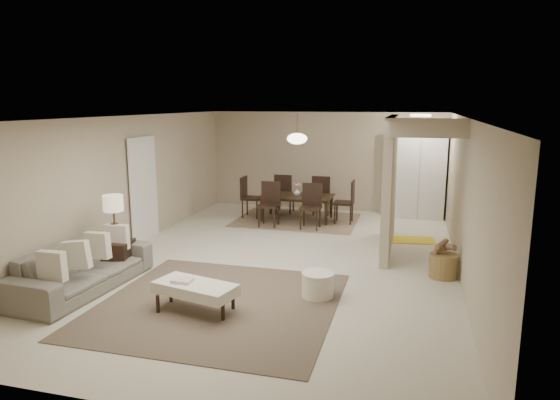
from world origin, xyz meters
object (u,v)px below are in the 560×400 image
(ottoman_bench, at_px, (195,289))
(dining_table, at_px, (297,208))
(sofa, at_px, (83,268))
(wicker_basket, at_px, (444,266))
(side_table, at_px, (117,257))
(pantry_cabinet, at_px, (419,174))
(round_pouf, at_px, (318,285))

(ottoman_bench, relative_size, dining_table, 0.71)
(sofa, bearing_deg, wicker_basket, -65.94)
(wicker_basket, bearing_deg, sofa, -159.52)
(side_table, relative_size, dining_table, 0.32)
(ottoman_bench, xyz_separation_m, side_table, (-1.89, 1.09, -0.05))
(pantry_cabinet, height_order, ottoman_bench, pantry_cabinet)
(sofa, height_order, ottoman_bench, sofa)
(side_table, distance_m, wicker_basket, 5.28)
(side_table, relative_size, round_pouf, 1.14)
(dining_table, bearing_deg, side_table, -115.06)
(side_table, bearing_deg, ottoman_bench, -29.93)
(round_pouf, bearing_deg, side_table, 176.88)
(pantry_cabinet, distance_m, side_table, 7.26)
(pantry_cabinet, relative_size, sofa, 0.91)
(ottoman_bench, height_order, dining_table, dining_table)
(dining_table, bearing_deg, wicker_basket, -45.74)
(round_pouf, bearing_deg, pantry_cabinet, 76.21)
(round_pouf, xyz_separation_m, wicker_basket, (1.78, 1.34, 0.01))
(round_pouf, bearing_deg, ottoman_bench, -148.53)
(pantry_cabinet, relative_size, dining_table, 1.25)
(pantry_cabinet, relative_size, side_table, 3.95)
(sofa, xyz_separation_m, dining_table, (2.05, 5.14, -0.04))
(sofa, height_order, dining_table, sofa)
(dining_table, bearing_deg, pantry_cabinet, 21.22)
(pantry_cabinet, height_order, round_pouf, pantry_cabinet)
(pantry_cabinet, xyz_separation_m, side_table, (-4.75, -5.43, -0.78))
(pantry_cabinet, distance_m, ottoman_bench, 7.16)
(sofa, distance_m, side_table, 0.79)
(round_pouf, relative_size, dining_table, 0.28)
(ottoman_bench, height_order, wicker_basket, ottoman_bench)
(pantry_cabinet, height_order, dining_table, pantry_cabinet)
(pantry_cabinet, xyz_separation_m, ottoman_bench, (-2.86, -6.52, -0.73))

